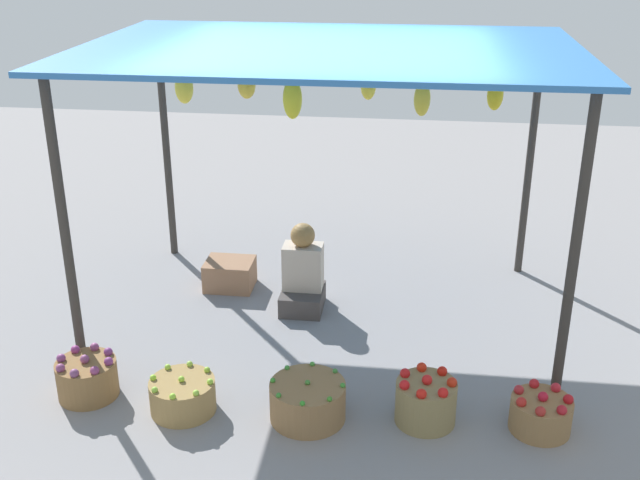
{
  "coord_description": "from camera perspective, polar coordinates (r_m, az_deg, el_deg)",
  "views": [
    {
      "loc": [
        0.67,
        -5.82,
        3.19
      ],
      "look_at": [
        0.0,
        -0.58,
        0.95
      ],
      "focal_mm": 43.27,
      "sensor_mm": 36.0,
      "label": 1
    }
  ],
  "objects": [
    {
      "name": "basket_purple_onions",
      "position": [
        5.82,
        -16.84,
        -9.72
      ],
      "size": [
        0.43,
        0.43,
        0.33
      ],
      "color": "olive",
      "rests_on": "ground"
    },
    {
      "name": "market_stall_structure",
      "position": [
        5.96,
        0.65,
        12.74
      ],
      "size": [
        3.74,
        2.57,
        2.28
      ],
      "color": "#38332D",
      "rests_on": "ground"
    },
    {
      "name": "wooden_crate_near_vendor",
      "position": [
        7.15,
        -6.68,
        -2.52
      ],
      "size": [
        0.44,
        0.36,
        0.26
      ],
      "primitive_type": "cube",
      "color": "#976B4D",
      "rests_on": "ground"
    },
    {
      "name": "vendor_person",
      "position": [
        6.68,
        -1.28,
        -2.7
      ],
      "size": [
        0.36,
        0.44,
        0.78
      ],
      "color": "#443E3B",
      "rests_on": "ground"
    },
    {
      "name": "ground_plane",
      "position": [
        6.67,
        0.63,
        -5.6
      ],
      "size": [
        14.0,
        14.0,
        0.0
      ],
      "primitive_type": "plane",
      "color": "gray"
    },
    {
      "name": "basket_green_chilies",
      "position": [
        5.35,
        -0.92,
        -11.81
      ],
      "size": [
        0.52,
        0.52,
        0.3
      ],
      "color": "olive",
      "rests_on": "ground"
    },
    {
      "name": "basket_limes",
      "position": [
        5.52,
        -10.12,
        -11.24
      ],
      "size": [
        0.46,
        0.46,
        0.27
      ],
      "color": "#9B7B47",
      "rests_on": "ground"
    },
    {
      "name": "basket_red_tomatoes",
      "position": [
        5.36,
        7.83,
        -11.71
      ],
      "size": [
        0.41,
        0.41,
        0.36
      ],
      "color": "olive",
      "rests_on": "ground"
    },
    {
      "name": "basket_red_apples",
      "position": [
        5.46,
        16.01,
        -12.24
      ],
      "size": [
        0.41,
        0.41,
        0.29
      ],
      "color": "olive",
      "rests_on": "ground"
    }
  ]
}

